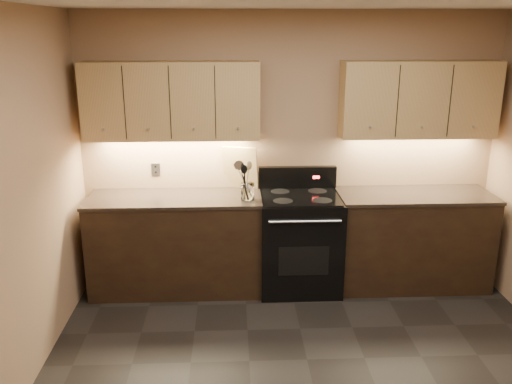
# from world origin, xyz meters

# --- Properties ---
(wall_back) EXTENTS (4.00, 0.04, 2.60)m
(wall_back) POSITION_xyz_m (0.00, 2.00, 1.30)
(wall_back) COLOR #9D7C5C
(wall_back) RESTS_ON ground
(counter_left) EXTENTS (1.62, 0.62, 0.93)m
(counter_left) POSITION_xyz_m (-1.10, 1.70, 0.47)
(counter_left) COLOR black
(counter_left) RESTS_ON ground
(counter_right) EXTENTS (1.46, 0.62, 0.93)m
(counter_right) POSITION_xyz_m (1.18, 1.70, 0.47)
(counter_right) COLOR black
(counter_right) RESTS_ON ground
(stove) EXTENTS (0.76, 0.68, 1.14)m
(stove) POSITION_xyz_m (0.08, 1.68, 0.48)
(stove) COLOR black
(stove) RESTS_ON ground
(upper_cab_left) EXTENTS (1.60, 0.30, 0.70)m
(upper_cab_left) POSITION_xyz_m (-1.10, 1.85, 1.80)
(upper_cab_left) COLOR tan
(upper_cab_left) RESTS_ON wall_back
(upper_cab_right) EXTENTS (1.44, 0.30, 0.70)m
(upper_cab_right) POSITION_xyz_m (1.18, 1.85, 1.80)
(upper_cab_right) COLOR tan
(upper_cab_right) RESTS_ON wall_back
(outlet_plate) EXTENTS (0.08, 0.01, 0.12)m
(outlet_plate) POSITION_xyz_m (-1.30, 1.99, 1.12)
(outlet_plate) COLOR #B2B5BA
(outlet_plate) RESTS_ON wall_back
(utensil_crock) EXTENTS (0.15, 0.15, 0.15)m
(utensil_crock) POSITION_xyz_m (-0.42, 1.59, 1.00)
(utensil_crock) COLOR white
(utensil_crock) RESTS_ON counter_left
(cutting_board) EXTENTS (0.35, 0.20, 0.42)m
(cutting_board) POSITION_xyz_m (-0.48, 1.95, 1.14)
(cutting_board) COLOR tan
(cutting_board) RESTS_ON counter_left
(wooden_spoon) EXTENTS (0.12, 0.12, 0.34)m
(wooden_spoon) POSITION_xyz_m (-0.45, 1.57, 1.11)
(wooden_spoon) COLOR tan
(wooden_spoon) RESTS_ON utensil_crock
(black_spoon) EXTENTS (0.08, 0.13, 0.33)m
(black_spoon) POSITION_xyz_m (-0.44, 1.62, 1.10)
(black_spoon) COLOR black
(black_spoon) RESTS_ON utensil_crock
(black_turner) EXTENTS (0.17, 0.16, 0.36)m
(black_turner) POSITION_xyz_m (-0.41, 1.56, 1.12)
(black_turner) COLOR black
(black_turner) RESTS_ON utensil_crock
(steel_spatula) EXTENTS (0.24, 0.13, 0.36)m
(steel_spatula) POSITION_xyz_m (-0.38, 1.60, 1.12)
(steel_spatula) COLOR silver
(steel_spatula) RESTS_ON utensil_crock
(steel_skimmer) EXTENTS (0.21, 0.09, 0.36)m
(steel_skimmer) POSITION_xyz_m (-0.38, 1.59, 1.12)
(steel_skimmer) COLOR silver
(steel_skimmer) RESTS_ON utensil_crock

